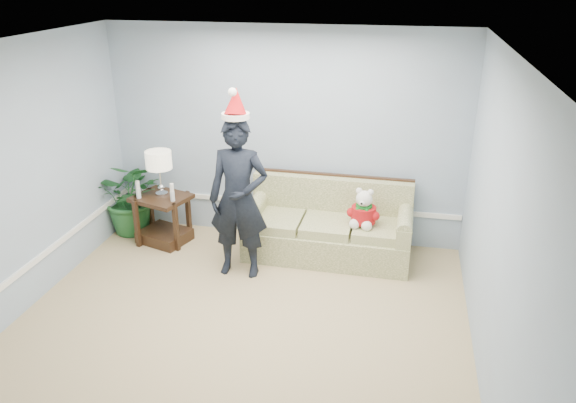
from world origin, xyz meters
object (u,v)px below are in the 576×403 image
(sofa, at_px, (328,229))
(houseplant, at_px, (133,196))
(side_table, at_px, (164,224))
(man, at_px, (239,199))
(table_lamp, at_px, (159,162))
(teddy_bear, at_px, (364,212))

(sofa, xyz_separation_m, houseplant, (-2.62, 0.08, 0.19))
(side_table, bearing_deg, man, -25.13)
(sofa, xyz_separation_m, side_table, (-2.13, -0.11, -0.08))
(side_table, height_order, table_lamp, table_lamp)
(side_table, relative_size, man, 0.43)
(side_table, distance_m, houseplant, 0.59)
(sofa, height_order, table_lamp, table_lamp)
(side_table, height_order, teddy_bear, teddy_bear)
(sofa, height_order, side_table, sofa)
(table_lamp, height_order, teddy_bear, table_lamp)
(houseplant, relative_size, man, 0.56)
(sofa, relative_size, man, 1.08)
(side_table, bearing_deg, table_lamp, 98.77)
(side_table, height_order, houseplant, houseplant)
(houseplant, height_order, teddy_bear, houseplant)
(side_table, relative_size, teddy_bear, 1.67)
(table_lamp, xyz_separation_m, teddy_bear, (2.56, -0.08, -0.41))
(sofa, xyz_separation_m, man, (-0.93, -0.67, 0.59))
(man, bearing_deg, side_table, 153.15)
(houseplant, bearing_deg, teddy_bear, -4.29)
(side_table, xyz_separation_m, table_lamp, (-0.01, 0.04, 0.83))
(side_table, distance_m, teddy_bear, 2.58)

